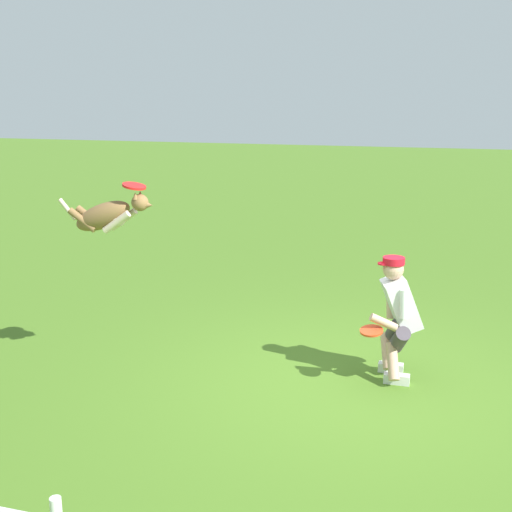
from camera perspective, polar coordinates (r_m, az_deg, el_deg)
ground_plane at (r=6.87m, az=7.56°, el=-11.05°), size 60.00×60.00×0.00m
person at (r=6.89m, az=12.09°, el=-4.93°), size 0.54×0.68×1.29m
dog at (r=6.85m, az=-12.69°, el=3.46°), size 1.05×0.25×0.50m
frisbee_flying at (r=6.66m, az=-10.48°, el=5.96°), size 0.31×0.31×0.08m
frisbee_held at (r=6.63m, az=9.94°, el=-6.37°), size 0.32×0.32×0.07m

